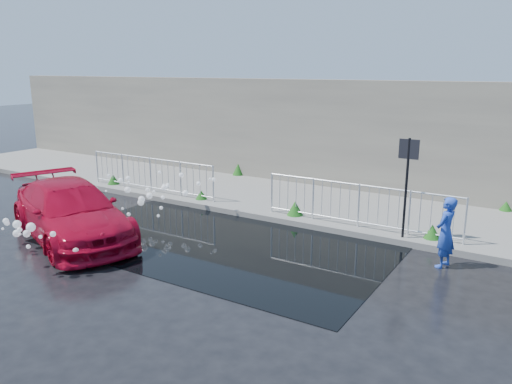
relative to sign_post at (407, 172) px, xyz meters
The scene contains 12 objects.
ground 5.50m from the sign_post, 143.57° to the right, with size 90.00×90.00×0.00m, color black.
pavement 4.90m from the sign_post, 155.66° to the left, with size 30.00×4.00×0.15m, color slate.
curb 4.51m from the sign_post, behind, with size 30.00×0.25×0.16m, color slate.
retaining_wall 5.87m from the sign_post, 135.69° to the left, with size 30.00×0.60×3.50m, color #676056.
puddle 4.59m from the sign_post, 150.42° to the right, with size 8.00×5.00×0.01m, color black.
sign_post is the anchor object (origin of this frame).
railing_left 8.26m from the sign_post, behind, with size 5.05×0.05×1.10m.
railing_right 1.57m from the sign_post, 168.23° to the left, with size 5.05×0.05×1.10m.
weeds 4.95m from the sign_post, 162.08° to the left, with size 12.17×3.93×0.43m.
water_spray 7.30m from the sign_post, 155.88° to the right, with size 3.66×5.66×1.10m.
red_car 7.95m from the sign_post, 150.56° to the right, with size 1.92×4.72×1.37m, color #A70621.
person 1.76m from the sign_post, 40.41° to the right, with size 0.55×0.36×1.50m, color #2446B7.
Camera 1 is at (7.14, -8.16, 4.04)m, focal length 35.00 mm.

